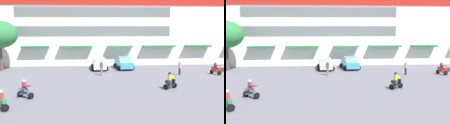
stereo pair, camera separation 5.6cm
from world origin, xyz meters
TOP-DOWN VIEW (x-y plane):
  - ground_plane at (0.00, 13.00)m, footprint 128.00×128.00m
  - colonial_building at (-0.00, 36.03)m, footprint 41.31×16.62m
  - plaza_tree_0 at (-15.35, 26.36)m, footprint 4.39×4.38m
  - parked_car_0 at (-2.85, 26.45)m, footprint 2.29×4.20m
  - parked_car_1 at (0.44, 26.85)m, footprint 2.57×4.48m
  - scooter_rider_0 at (3.20, 14.74)m, footprint 1.40×1.19m
  - scooter_rider_2 at (-10.28, 9.43)m, footprint 1.27×1.29m
  - scooter_rider_4 at (-9.35, 12.55)m, footprint 1.41×1.20m
  - scooter_rider_5 at (10.78, 21.64)m, footprint 0.96×1.44m
  - pedestrian_0 at (6.42, 21.74)m, footprint 0.47×0.47m
  - pedestrian_1 at (-2.76, 22.12)m, footprint 0.50×0.50m

SIDE VIEW (x-z plane):
  - ground_plane at x=0.00m, z-range 0.00..0.00m
  - scooter_rider_2 at x=-10.28m, z-range -0.13..1.32m
  - scooter_rider_4 at x=-9.35m, z-range -0.14..1.36m
  - scooter_rider_0 at x=3.20m, z-range -0.14..1.45m
  - scooter_rider_5 at x=10.78m, z-range -0.13..1.44m
  - parked_car_0 at x=-2.85m, z-range 0.01..1.54m
  - parked_car_1 at x=0.44m, z-range 0.00..1.59m
  - pedestrian_0 at x=6.42m, z-range 0.12..1.73m
  - pedestrian_1 at x=-2.76m, z-range 0.12..1.82m
  - plaza_tree_0 at x=-15.35m, z-range 1.44..7.80m
  - colonial_building at x=0.00m, z-range -1.40..18.54m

